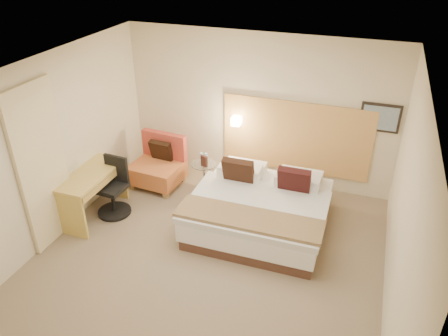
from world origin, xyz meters
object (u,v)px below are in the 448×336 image
(side_table, at_px, (204,175))
(desk, at_px, (92,182))
(desk_chair, at_px, (114,191))
(bed, at_px, (260,208))
(lounge_chair, at_px, (159,166))

(side_table, bearing_deg, desk, -135.15)
(desk, xyz_separation_m, desk_chair, (0.25, 0.18, -0.23))
(side_table, bearing_deg, desk_chair, -133.60)
(bed, relative_size, desk_chair, 2.17)
(bed, height_order, side_table, bed)
(bed, height_order, desk, bed)
(bed, xyz_separation_m, lounge_chair, (-2.08, 0.64, 0.04))
(bed, xyz_separation_m, side_table, (-1.24, 0.74, -0.04))
(bed, height_order, desk_chair, bed)
(side_table, xyz_separation_m, desk_chair, (-1.11, -1.17, 0.11))
(side_table, relative_size, desk_chair, 0.60)
(lounge_chair, distance_m, desk, 1.38)
(lounge_chair, height_order, desk, lounge_chair)
(side_table, distance_m, desk, 1.95)
(bed, distance_m, lounge_chair, 2.18)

